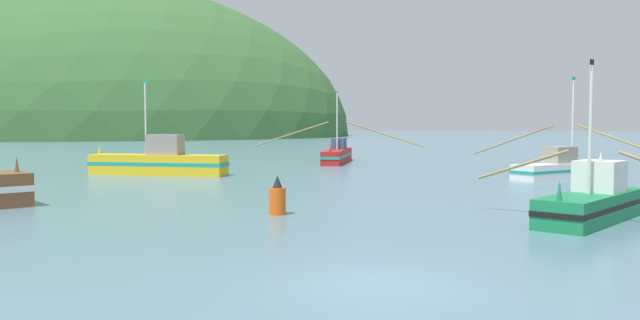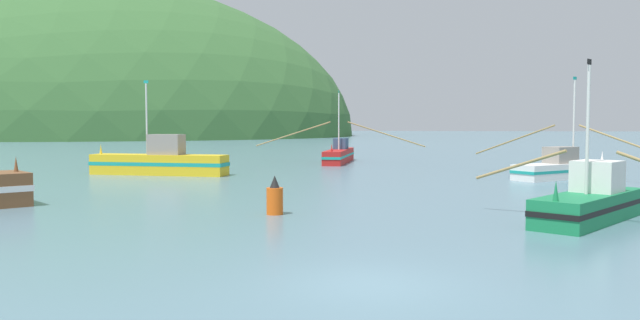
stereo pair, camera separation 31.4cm
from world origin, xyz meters
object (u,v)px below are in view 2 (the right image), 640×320
fishing_boat_yellow (160,162)px  fishing_boat_white (565,168)px  fishing_boat_red (339,154)px  channel_buoy (275,198)px  fishing_boat_green (591,202)px

fishing_boat_yellow → fishing_boat_white: bearing=-173.6°
fishing_boat_red → fishing_boat_yellow: fishing_boat_yellow is taller
fishing_boat_red → channel_buoy: bearing=3.1°
fishing_boat_white → fishing_boat_yellow: size_ratio=1.17×
channel_buoy → fishing_boat_red: bearing=94.1°
fishing_boat_yellow → fishing_boat_green: bearing=147.6°
fishing_boat_red → fishing_boat_yellow: size_ratio=1.59×
fishing_boat_white → channel_buoy: (-14.94, -19.63, -0.04)m
fishing_boat_yellow → channel_buoy: (12.92, -17.50, -0.28)m
fishing_boat_white → fishing_boat_yellow: 27.94m
fishing_boat_red → fishing_boat_green: (14.49, -33.51, -0.03)m
fishing_boat_white → channel_buoy: fishing_boat_white is taller
fishing_boat_white → channel_buoy: 24.67m
fishing_boat_red → fishing_boat_white: bearing=49.7°
fishing_boat_green → fishing_boat_yellow: size_ratio=0.79×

